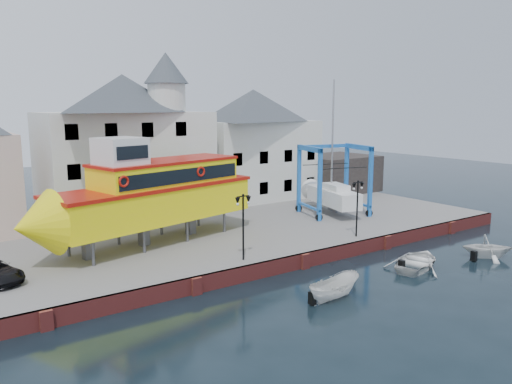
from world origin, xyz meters
TOP-DOWN VIEW (x-y plane):
  - ground at (0.00, 0.00)m, footprint 140.00×140.00m
  - hardstanding at (0.00, 11.00)m, footprint 44.00×22.00m
  - quay_wall at (-0.00, 0.10)m, footprint 44.00×0.47m
  - building_white_main at (-4.87, 18.39)m, footprint 14.00×8.30m
  - building_white_right at (9.00, 19.00)m, footprint 12.00×8.00m
  - shed_dark at (19.00, 17.00)m, footprint 8.00×7.00m
  - lamp_post_left at (-4.00, 1.20)m, footprint 1.12×0.32m
  - lamp_post_right at (6.00, 1.20)m, footprint 1.12×0.32m
  - tour_boat at (-7.77, 7.90)m, footprint 17.71×7.97m
  - travel_lift at (10.16, 8.56)m, footprint 6.38×8.04m
  - motorboat_a at (-2.05, -4.94)m, footprint 3.77×1.69m
  - motorboat_b at (6.36, -4.02)m, footprint 5.79×4.97m
  - motorboat_c at (12.09, -5.49)m, footprint 4.40×4.35m

SIDE VIEW (x-z plane):
  - ground at x=0.00m, z-range 0.00..0.00m
  - motorboat_a at x=-2.05m, z-range -0.71..0.71m
  - motorboat_b at x=6.36m, z-range -0.51..0.51m
  - motorboat_c at x=12.09m, z-range -0.88..0.88m
  - hardstanding at x=0.00m, z-range 0.00..1.00m
  - quay_wall at x=0.00m, z-range 0.00..1.00m
  - travel_lift at x=10.16m, z-range -2.91..8.86m
  - shed_dark at x=19.00m, z-range 1.00..5.00m
  - lamp_post_left at x=-4.00m, z-range 2.07..6.27m
  - lamp_post_right at x=6.00m, z-range 2.07..6.27m
  - tour_boat at x=-7.77m, z-range 0.79..8.29m
  - building_white_right at x=9.00m, z-range 1.00..12.20m
  - building_white_main at x=-4.87m, z-range 0.34..14.34m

